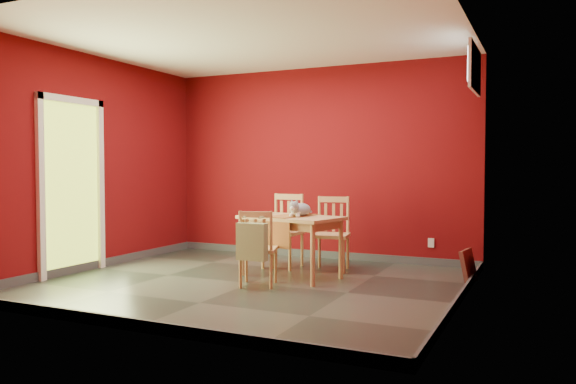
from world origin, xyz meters
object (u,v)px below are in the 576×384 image
at_px(chair_far_right, 332,233).
at_px(chair_near, 258,247).
at_px(picture_frame, 468,266).
at_px(dining_table, 291,224).
at_px(tote_bag, 252,242).
at_px(cat, 301,207).
at_px(chair_far_left, 284,230).

relative_size(chair_far_right, chair_near, 1.11).
height_order(chair_far_right, picture_frame, chair_far_right).
height_order(chair_far_right, chair_near, chair_far_right).
xyz_separation_m(dining_table, picture_frame, (1.93, 0.51, -0.44)).
distance_m(tote_bag, cat, 0.92).
xyz_separation_m(dining_table, chair_near, (-0.11, -0.61, -0.21)).
xyz_separation_m(cat, picture_frame, (1.82, 0.48, -0.64)).
bearing_deg(chair_far_left, dining_table, -58.18).
xyz_separation_m(chair_far_left, picture_frame, (2.29, -0.07, -0.29)).
bearing_deg(picture_frame, dining_table, -165.23).
xyz_separation_m(dining_table, cat, (0.11, 0.03, 0.20)).
bearing_deg(picture_frame, chair_far_right, 175.61).
relative_size(tote_bag, picture_frame, 1.18).
bearing_deg(dining_table, chair_far_right, 66.96).
bearing_deg(tote_bag, picture_frame, 33.38).
bearing_deg(chair_far_right, dining_table, -113.04).
relative_size(chair_far_right, picture_frame, 2.37).
relative_size(tote_bag, cat, 1.07).
bearing_deg(cat, tote_bag, -64.48).
height_order(chair_far_left, cat, chair_far_left).
bearing_deg(cat, chair_near, -71.24).
distance_m(dining_table, chair_far_right, 0.71).
relative_size(chair_far_left, cat, 2.21).
height_order(dining_table, chair_far_right, chair_far_right).
bearing_deg(chair_near, cat, 71.06).
bearing_deg(chair_far_left, tote_bag, -78.42).
height_order(tote_bag, picture_frame, tote_bag).
xyz_separation_m(chair_near, picture_frame, (2.04, 1.12, -0.23)).
xyz_separation_m(dining_table, chair_far_right, (0.27, 0.64, -0.16)).
distance_m(dining_table, chair_near, 0.66).
height_order(chair_near, tote_bag, chair_near).
xyz_separation_m(chair_near, tote_bag, (0.04, -0.20, 0.09)).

